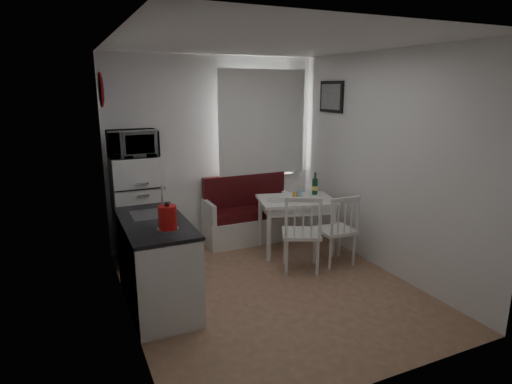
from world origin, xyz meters
TOP-DOWN VIEW (x-y plane):
  - floor at (0.00, 0.00)m, footprint 3.00×3.50m
  - ceiling at (0.00, 0.00)m, footprint 3.00×3.50m
  - wall_back at (0.00, 1.75)m, footprint 3.00×0.02m
  - wall_front at (0.00, -1.75)m, footprint 3.00×0.02m
  - wall_left at (-1.50, 0.00)m, footprint 0.02×3.50m
  - wall_right at (1.50, 0.00)m, footprint 0.02×3.50m
  - window at (0.70, 1.72)m, footprint 1.22×0.06m
  - curtain at (0.70, 1.65)m, footprint 1.35×0.02m
  - kitchen_counter at (-1.20, 0.16)m, footprint 0.62×1.32m
  - wall_sign at (-1.47, 1.45)m, footprint 0.03×0.40m
  - picture_frame at (1.48, 1.10)m, footprint 0.04×0.52m
  - bench at (0.42, 1.51)m, footprint 1.32×0.51m
  - dining_table at (0.82, 0.86)m, footprint 1.12×0.90m
  - chair_left at (0.57, 0.19)m, footprint 0.60×0.60m
  - chair_right at (1.07, 0.19)m, footprint 0.44×0.42m
  - fridge at (-1.18, 1.40)m, footprint 0.55×0.55m
  - microwave at (-1.18, 1.35)m, footprint 0.58×0.39m
  - kettle at (-1.15, -0.23)m, footprint 0.20×0.20m
  - wine_bottle at (1.17, 0.96)m, footprint 0.08×0.08m
  - drinking_glass_orange at (0.77, 0.81)m, footprint 0.06×0.06m
  - drinking_glass_blue at (0.90, 0.91)m, footprint 0.06×0.06m
  - plate at (0.52, 0.88)m, footprint 0.23×0.23m

SIDE VIEW (x-z plane):
  - floor at x=0.00m, z-range -0.01..0.01m
  - bench at x=0.42m, z-range -0.16..0.78m
  - kitchen_counter at x=-1.20m, z-range -0.12..1.04m
  - chair_right at x=1.07m, z-range 0.32..0.80m
  - chair_left at x=0.57m, z-range 0.34..0.85m
  - dining_table at x=0.82m, z-range 0.28..1.02m
  - fridge at x=-1.18m, z-range 0.00..1.36m
  - plate at x=0.52m, z-range 0.73..0.75m
  - drinking_glass_blue at x=0.90m, z-range 0.73..0.84m
  - drinking_glass_orange at x=0.77m, z-range 0.73..0.84m
  - wine_bottle at x=1.17m, z-range 0.73..1.04m
  - kettle at x=-1.15m, z-range 0.90..1.17m
  - wall_back at x=0.00m, z-range 0.00..2.60m
  - wall_front at x=0.00m, z-range 0.00..2.60m
  - wall_left at x=-1.50m, z-range 0.00..2.60m
  - wall_right at x=1.50m, z-range 0.00..2.60m
  - microwave at x=-1.18m, z-range 1.36..1.68m
  - window at x=0.70m, z-range 0.89..2.36m
  - curtain at x=0.70m, z-range 0.93..2.42m
  - picture_frame at x=1.48m, z-range 1.84..2.26m
  - wall_sign at x=-1.47m, z-range 1.95..2.35m
  - ceiling at x=0.00m, z-range 2.59..2.61m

